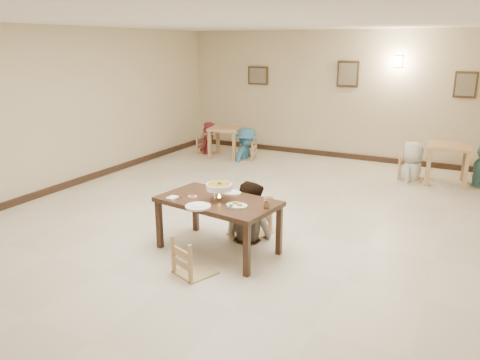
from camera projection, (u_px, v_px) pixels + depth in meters
The scene contains 29 objects.
floor at pixel (249, 224), 7.20m from camera, with size 10.00×10.00×0.00m, color beige.
ceiling at pixel (251, 19), 6.36m from camera, with size 10.00×10.00×0.00m, color white.
wall_back at pixel (343, 95), 11.05m from camera, with size 10.00×10.00×0.00m, color beige.
wall_left at pixel (53, 111), 8.54m from camera, with size 10.00×10.00×0.00m, color beige.
baseboard_back at pixel (339, 155), 11.43m from camera, with size 8.00×0.06×0.12m, color #312014.
baseboard_left at pixel (63, 186), 8.93m from camera, with size 0.06×10.00×0.12m, color #312014.
picture_a at pixel (258, 76), 11.87m from camera, with size 0.55×0.04×0.45m.
picture_b at pixel (348, 74), 10.83m from camera, with size 0.50×0.04×0.60m.
picture_c at pixel (466, 85), 9.77m from camera, with size 0.45×0.04×0.55m.
wall_sconce at pixel (398, 62), 10.26m from camera, with size 0.16×0.05×0.22m, color #FFD88C.
main_table at pixel (218, 205), 6.10m from camera, with size 1.65×1.07×0.72m.
chair_far at pixel (250, 200), 6.68m from camera, with size 0.49×0.49×1.05m.
chair_near at pixel (194, 239), 5.54m from camera, with size 0.42×0.42×0.90m.
main_diner at pixel (249, 181), 6.50m from camera, with size 0.81×0.63×1.67m, color gray.
curry_warmer at pixel (219, 187), 6.01m from camera, with size 0.38×0.34×0.30m.
rice_plate_far at pixel (231, 192), 6.32m from camera, with size 0.30×0.30×0.07m.
rice_plate_near at pixel (198, 206), 5.78m from camera, with size 0.32×0.32×0.07m.
fried_plate at pixel (237, 205), 5.81m from camera, with size 0.27×0.27×0.06m.
chili_dish at pixel (193, 196), 6.17m from camera, with size 0.11×0.11×0.02m.
napkin_cutlery at pixel (173, 198), 6.10m from camera, with size 0.14×0.22×0.03m.
drink_glass at pixel (266, 203), 5.75m from camera, with size 0.07×0.07×0.14m.
bg_table_left at pixel (226, 133), 11.32m from camera, with size 0.86×0.86×0.74m.
bg_table_right at pixel (448, 152), 9.14m from camera, with size 0.86×0.86×0.78m.
bg_chair_ll at pixel (207, 136), 11.66m from camera, with size 0.45×0.45×0.95m.
bg_chair_lr at pixel (247, 142), 11.11m from camera, with size 0.41×0.41×0.88m.
bg_chair_rl at pixel (413, 157), 9.46m from camera, with size 0.44×0.44×0.95m.
bg_diner_a at pixel (207, 122), 11.57m from camera, with size 0.59×0.39×1.62m, color maroon.
bg_diner_b at pixel (247, 128), 11.02m from camera, with size 0.99×0.57×1.54m, color teal.
bg_diner_c at pixel (414, 142), 9.37m from camera, with size 0.77×0.50×1.58m, color silver.
Camera 1 is at (2.95, -6.04, 2.67)m, focal length 35.00 mm.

